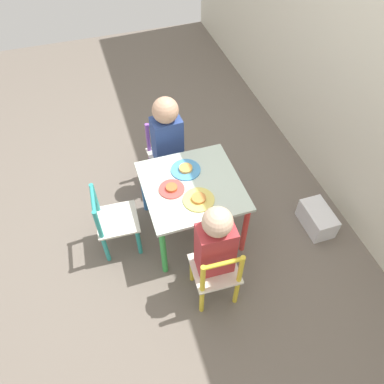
# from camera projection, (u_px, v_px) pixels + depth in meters

# --- Properties ---
(ground_plane) EXTENTS (6.00, 6.00, 0.00)m
(ground_plane) POSITION_uv_depth(u_px,v_px,m) (192.00, 228.00, 2.65)
(ground_plane) COLOR #6B6056
(kids_table) EXTENTS (0.60, 0.60, 0.46)m
(kids_table) POSITION_uv_depth(u_px,v_px,m) (192.00, 192.00, 2.35)
(kids_table) COLOR silver
(kids_table) RESTS_ON ground_plane
(chair_purple) EXTENTS (0.28, 0.28, 0.51)m
(chair_purple) POSITION_uv_depth(u_px,v_px,m) (167.00, 155.00, 2.77)
(chair_purple) COLOR silver
(chair_purple) RESTS_ON ground_plane
(chair_yellow) EXTENTS (0.27, 0.27, 0.51)m
(chair_yellow) POSITION_uv_depth(u_px,v_px,m) (216.00, 273.00, 2.13)
(chair_yellow) COLOR silver
(chair_yellow) RESTS_ON ground_plane
(chair_teal) EXTENTS (0.27, 0.27, 0.51)m
(chair_teal) POSITION_uv_depth(u_px,v_px,m) (114.00, 222.00, 2.37)
(chair_teal) COLOR silver
(chair_teal) RESTS_ON ground_plane
(child_left) EXTENTS (0.23, 0.21, 0.78)m
(child_left) POSITION_uv_depth(u_px,v_px,m) (168.00, 137.00, 2.57)
(child_left) COLOR #4C608E
(child_left) RESTS_ON ground_plane
(child_right) EXTENTS (0.22, 0.21, 0.77)m
(child_right) POSITION_uv_depth(u_px,v_px,m) (214.00, 245.00, 2.02)
(child_right) COLOR #4C608E
(child_right) RESTS_ON ground_plane
(plate_left) EXTENTS (0.19, 0.19, 0.03)m
(plate_left) POSITION_uv_depth(u_px,v_px,m) (186.00, 169.00, 2.38)
(plate_left) COLOR #4C9EE0
(plate_left) RESTS_ON kids_table
(plate_right) EXTENTS (0.19, 0.19, 0.03)m
(plate_right) POSITION_uv_depth(u_px,v_px,m) (199.00, 199.00, 2.22)
(plate_right) COLOR #EADB66
(plate_right) RESTS_ON kids_table
(plate_front) EXTENTS (0.16, 0.16, 0.03)m
(plate_front) POSITION_uv_depth(u_px,v_px,m) (172.00, 189.00, 2.27)
(plate_front) COLOR #E54C47
(plate_front) RESTS_ON kids_table
(storage_bin) EXTENTS (0.28, 0.17, 0.16)m
(storage_bin) POSITION_uv_depth(u_px,v_px,m) (317.00, 219.00, 2.60)
(storage_bin) COLOR silver
(storage_bin) RESTS_ON ground_plane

